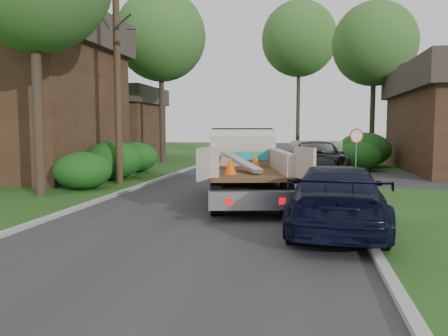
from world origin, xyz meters
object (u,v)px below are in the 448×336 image
at_px(tree_left_back, 45,28).
at_px(tree_center_far, 299,39).
at_px(flatbed_truck, 243,160).
at_px(house_left_near, 16,93).
at_px(house_left_far, 114,121).
at_px(tree_right_far, 374,44).
at_px(black_pickup, 316,159).
at_px(tree_left_far, 161,36).
at_px(utility_pole, 117,67).
at_px(stop_sign, 356,143).
at_px(navy_suv, 337,198).

xyz_separation_m(tree_left_back, tree_center_far, (16.00, 17.00, 2.00)).
bearing_deg(flatbed_truck, tree_left_back, 130.49).
distance_m(house_left_near, tree_center_far, 27.75).
xyz_separation_m(house_left_far, flatbed_truck, (14.05, -19.99, -1.69)).
distance_m(tree_right_far, tree_left_back, 22.62).
bearing_deg(black_pickup, tree_center_far, 94.30).
bearing_deg(tree_left_far, tree_right_far, 11.31).
distance_m(utility_pole, tree_center_far, 26.75).
xyz_separation_m(tree_left_far, flatbed_truck, (8.05, -14.99, -7.62)).
height_order(tree_left_far, tree_left_back, tree_left_far).
height_order(stop_sign, tree_left_far, tree_left_far).
xyz_separation_m(house_left_far, tree_right_far, (21.00, -2.00, 5.43)).
distance_m(stop_sign, utility_pole, 11.91).
xyz_separation_m(house_left_near, flatbed_truck, (12.55, -4.99, -2.92)).
bearing_deg(flatbed_truck, stop_sign, 43.92).
bearing_deg(utility_pole, black_pickup, 25.52).
bearing_deg(house_left_far, tree_center_far, 27.30).
relative_size(tree_right_far, flatbed_truck, 1.64).
relative_size(house_left_near, flatbed_truck, 1.39).
bearing_deg(tree_left_far, house_left_near, -114.23).
relative_size(house_left_far, flatbed_truck, 1.08).
bearing_deg(tree_center_far, navy_suv, -87.38).
height_order(utility_pole, house_left_near, utility_pole).
height_order(tree_left_far, flatbed_truck, tree_left_far).
relative_size(tree_left_far, tree_center_far, 0.84).
distance_m(house_left_near, tree_left_far, 11.93).
distance_m(house_left_far, flatbed_truck, 24.49).
bearing_deg(flatbed_truck, tree_right_far, 56.44).
bearing_deg(house_left_far, flatbed_truck, -54.91).
xyz_separation_m(tree_left_back, flatbed_truck, (14.55, -10.99, -7.62)).
bearing_deg(utility_pole, tree_left_back, 136.74).
bearing_deg(house_left_far, house_left_near, -84.29).
distance_m(utility_pole, tree_right_far, 20.12).
xyz_separation_m(tree_left_far, tree_right_far, (15.00, 3.00, -0.50)).
relative_size(tree_left_back, black_pickup, 1.84).
distance_m(stop_sign, tree_left_back, 20.89).
height_order(tree_center_far, black_pickup, tree_center_far).
relative_size(utility_pole, tree_left_back, 0.83).
bearing_deg(tree_center_far, tree_left_far, -126.16).
bearing_deg(utility_pole, stop_sign, 20.62).
relative_size(tree_right_far, black_pickup, 1.76).
distance_m(tree_left_far, tree_right_far, 15.31).
height_order(utility_pole, tree_center_far, tree_center_far).
distance_m(black_pickup, navy_suv, 11.67).
bearing_deg(tree_left_back, tree_center_far, 46.74).
xyz_separation_m(tree_center_far, flatbed_truck, (-1.45, -27.99, -9.62)).
height_order(house_left_near, navy_suv, house_left_near).
bearing_deg(black_pickup, stop_sign, -4.21).
height_order(tree_right_far, black_pickup, tree_right_far).
xyz_separation_m(house_left_near, navy_suv, (15.49, -9.50, -3.48)).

